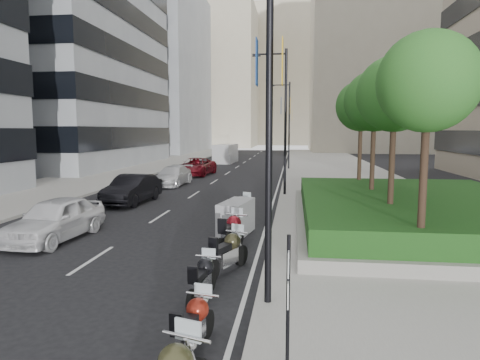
% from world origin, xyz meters
% --- Properties ---
extents(ground, '(160.00, 160.00, 0.00)m').
position_xyz_m(ground, '(0.00, 0.00, 0.00)').
color(ground, black).
rests_on(ground, ground).
extents(sidewalk_right, '(10.00, 100.00, 0.15)m').
position_xyz_m(sidewalk_right, '(9.00, 30.00, 0.07)').
color(sidewalk_right, '#9E9B93').
rests_on(sidewalk_right, ground).
extents(sidewalk_left, '(8.00, 100.00, 0.15)m').
position_xyz_m(sidewalk_left, '(-12.00, 30.00, 0.07)').
color(sidewalk_left, '#9E9B93').
rests_on(sidewalk_left, ground).
extents(lane_edge, '(0.12, 100.00, 0.01)m').
position_xyz_m(lane_edge, '(3.70, 30.00, 0.01)').
color(lane_edge, silver).
rests_on(lane_edge, ground).
extents(lane_centre, '(0.12, 100.00, 0.01)m').
position_xyz_m(lane_centre, '(-1.50, 30.00, 0.01)').
color(lane_centre, silver).
rests_on(lane_centre, ground).
extents(building_grey_far, '(22.00, 26.00, 30.00)m').
position_xyz_m(building_grey_far, '(-24.00, 70.00, 15.00)').
color(building_grey_far, gray).
rests_on(building_grey_far, ground).
extents(building_cream_right, '(28.00, 24.00, 36.00)m').
position_xyz_m(building_cream_right, '(22.00, 80.00, 18.00)').
color(building_cream_right, '#B7AD93').
rests_on(building_cream_right, ground).
extents(building_cream_left, '(26.00, 24.00, 34.00)m').
position_xyz_m(building_cream_left, '(-18.00, 100.00, 17.00)').
color(building_cream_left, '#B7AD93').
rests_on(building_cream_left, ground).
extents(building_cream_centre, '(30.00, 24.00, 38.00)m').
position_xyz_m(building_cream_centre, '(2.00, 120.00, 19.00)').
color(building_cream_centre, '#B7AD93').
rests_on(building_cream_centre, ground).
extents(planter, '(10.00, 14.00, 0.40)m').
position_xyz_m(planter, '(10.00, 10.00, 0.35)').
color(planter, gray).
rests_on(planter, sidewalk_right).
extents(hedge, '(9.40, 13.40, 0.80)m').
position_xyz_m(hedge, '(10.00, 10.00, 0.95)').
color(hedge, '#113C14').
rests_on(hedge, planter).
extents(tree_0, '(2.80, 2.80, 6.30)m').
position_xyz_m(tree_0, '(8.50, 4.00, 5.42)').
color(tree_0, '#332319').
rests_on(tree_0, planter).
extents(tree_1, '(2.80, 2.80, 6.30)m').
position_xyz_m(tree_1, '(8.50, 8.00, 5.42)').
color(tree_1, '#332319').
rests_on(tree_1, planter).
extents(tree_2, '(2.80, 2.80, 6.30)m').
position_xyz_m(tree_2, '(8.50, 12.00, 5.42)').
color(tree_2, '#332319').
rests_on(tree_2, planter).
extents(tree_3, '(2.80, 2.80, 6.30)m').
position_xyz_m(tree_3, '(8.50, 16.00, 5.42)').
color(tree_3, '#332319').
rests_on(tree_3, planter).
extents(lamp_post_0, '(2.34, 0.45, 9.00)m').
position_xyz_m(lamp_post_0, '(4.14, 1.00, 5.07)').
color(lamp_post_0, black).
rests_on(lamp_post_0, ground).
extents(lamp_post_1, '(2.34, 0.45, 9.00)m').
position_xyz_m(lamp_post_1, '(4.14, 18.00, 5.07)').
color(lamp_post_1, black).
rests_on(lamp_post_1, ground).
extents(lamp_post_2, '(2.34, 0.45, 9.00)m').
position_xyz_m(lamp_post_2, '(4.14, 36.00, 5.07)').
color(lamp_post_2, black).
rests_on(lamp_post_2, ground).
extents(parking_sign, '(0.06, 0.32, 2.50)m').
position_xyz_m(parking_sign, '(4.80, -2.00, 1.46)').
color(parking_sign, black).
rests_on(parking_sign, ground).
extents(motorcycle_1, '(0.67, 1.99, 1.00)m').
position_xyz_m(motorcycle_1, '(3.07, -1.25, 0.53)').
color(motorcycle_1, black).
rests_on(motorcycle_1, ground).
extents(motorcycle_2, '(0.66, 1.99, 0.99)m').
position_xyz_m(motorcycle_2, '(2.70, 1.23, 0.53)').
color(motorcycle_2, black).
rests_on(motorcycle_2, ground).
extents(motorcycle_3, '(1.06, 2.15, 1.13)m').
position_xyz_m(motorcycle_3, '(3.01, 3.31, 0.60)').
color(motorcycle_3, black).
rests_on(motorcycle_3, ground).
extents(motorcycle_4, '(0.85, 2.37, 1.19)m').
position_xyz_m(motorcycle_4, '(2.76, 5.56, 0.64)').
color(motorcycle_4, black).
rests_on(motorcycle_4, ground).
extents(motorcycle_5, '(1.30, 2.37, 1.36)m').
position_xyz_m(motorcycle_5, '(2.63, 7.79, 0.68)').
color(motorcycle_5, black).
rests_on(motorcycle_5, ground).
extents(motorcycle_6, '(1.07, 2.11, 1.12)m').
position_xyz_m(motorcycle_6, '(2.53, 10.05, 0.60)').
color(motorcycle_6, black).
rests_on(motorcycle_6, ground).
extents(car_a, '(2.22, 4.85, 1.61)m').
position_xyz_m(car_a, '(-4.02, 6.22, 0.81)').
color(car_a, white).
rests_on(car_a, ground).
extents(car_b, '(2.03, 4.99, 1.61)m').
position_xyz_m(car_b, '(-4.21, 14.39, 0.80)').
color(car_b, black).
rests_on(car_b, ground).
extents(car_c, '(2.27, 5.02, 1.43)m').
position_xyz_m(car_c, '(-4.16, 22.33, 0.71)').
color(car_c, silver).
rests_on(car_c, ground).
extents(car_d, '(3.10, 5.92, 1.59)m').
position_xyz_m(car_d, '(-4.07, 29.62, 0.79)').
color(car_d, maroon).
rests_on(car_d, ground).
extents(delivery_van, '(2.54, 5.68, 2.32)m').
position_xyz_m(delivery_van, '(-3.80, 44.85, 1.08)').
color(delivery_van, silver).
rests_on(delivery_van, ground).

